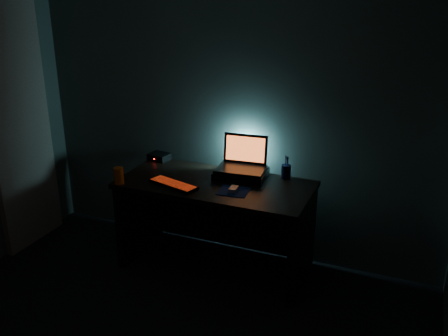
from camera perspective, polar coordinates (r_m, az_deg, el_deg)
name	(u,v)px	position (r m, az deg, el deg)	size (l,w,h in m)	color
room	(76,206)	(2.41, -16.57, -4.18)	(3.50, 4.00, 2.50)	black
desk	(218,210)	(4.03, -0.68, -4.78)	(1.50, 0.70, 0.75)	black
curtain	(18,117)	(4.53, -22.46, 5.41)	(0.06, 0.65, 2.30)	beige
riser	(241,174)	(3.97, 1.95, -0.65)	(0.40, 0.30, 0.06)	black
laptop	(243,161)	(3.99, 2.16, 0.81)	(0.40, 0.31, 0.26)	black
keyboard	(173,184)	(3.83, -5.81, -1.88)	(0.43, 0.24, 0.03)	black
mousepad	(234,191)	(3.72, 1.10, -2.65)	(0.22, 0.20, 0.00)	navy
mouse	(234,189)	(3.71, 1.10, -2.43)	(0.06, 0.09, 0.03)	gray
pen_cup	(286,172)	(3.98, 7.10, -0.41)	(0.08, 0.08, 0.11)	black
juice_glass	(119,176)	(3.92, -11.92, -0.86)	(0.07, 0.07, 0.13)	#DF5A0B
router	(159,157)	(4.39, -7.41, 1.30)	(0.19, 0.16, 0.06)	black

